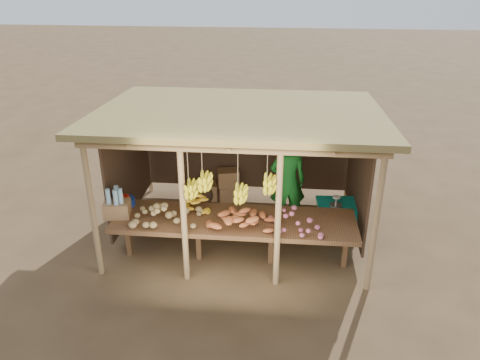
{
  "coord_description": "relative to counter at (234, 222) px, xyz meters",
  "views": [
    {
      "loc": [
        0.71,
        -7.46,
        4.55
      ],
      "look_at": [
        0.0,
        0.0,
        1.05
      ],
      "focal_mm": 35.0,
      "sensor_mm": 36.0,
      "label": 1
    }
  ],
  "objects": [
    {
      "name": "counter",
      "position": [
        0.0,
        0.0,
        0.0
      ],
      "size": [
        3.9,
        1.05,
        0.8
      ],
      "color": "brown",
      "rests_on": "ground"
    },
    {
      "name": "onion_heap",
      "position": [
        0.94,
        -0.24,
        0.24
      ],
      "size": [
        0.94,
        0.69,
        0.36
      ],
      "primitive_type": null,
      "rotation": [
        0.0,
        0.0,
        0.25
      ],
      "color": "#C15D78",
      "rests_on": "counter"
    },
    {
      "name": "tarp_crate",
      "position": [
        1.75,
        0.96,
        -0.39
      ],
      "size": [
        0.76,
        0.66,
        0.86
      ],
      "color": "brown",
      "rests_on": "ground"
    },
    {
      "name": "potato_heap",
      "position": [
        -1.06,
        -0.18,
        0.25
      ],
      "size": [
        1.22,
        0.95,
        0.37
      ],
      "primitive_type": null,
      "rotation": [
        0.0,
        0.0,
        -0.34
      ],
      "color": "#9F8452",
      "rests_on": "counter"
    },
    {
      "name": "vendor",
      "position": [
        0.85,
        1.26,
        0.17
      ],
      "size": [
        0.71,
        0.52,
        1.81
      ],
      "primitive_type": "imported",
      "rotation": [
        0.0,
        0.0,
        3.28
      ],
      "color": "#197223",
      "rests_on": "ground"
    },
    {
      "name": "carton_stack",
      "position": [
        -0.51,
        2.15,
        -0.44
      ],
      "size": [
        0.97,
        0.45,
        0.68
      ],
      "color": "#976B43",
      "rests_on": "ground"
    },
    {
      "name": "bottle_box",
      "position": [
        -1.9,
        -0.08,
        0.26
      ],
      "size": [
        0.45,
        0.37,
        0.51
      ],
      "color": "#976B43",
      "rests_on": "counter"
    },
    {
      "name": "ground",
      "position": [
        -0.0,
        0.95,
        -0.74
      ],
      "size": [
        60.0,
        60.0,
        0.0
      ],
      "primitive_type": "plane",
      "color": "brown",
      "rests_on": "ground"
    },
    {
      "name": "stall_structure",
      "position": [
        -0.01,
        0.96,
        1.18
      ],
      "size": [
        4.7,
        3.5,
        2.43
      ],
      "color": "tan",
      "rests_on": "ground"
    },
    {
      "name": "burlap_sacks",
      "position": [
        -1.02,
        2.08,
        -0.51
      ],
      "size": [
        0.73,
        0.38,
        0.52
      ],
      "color": "#442F1F",
      "rests_on": "ground"
    },
    {
      "name": "banana_pile",
      "position": [
        -0.71,
        0.29,
        0.23
      ],
      "size": [
        0.6,
        0.43,
        0.34
      ],
      "primitive_type": null,
      "rotation": [
        0.0,
        0.0,
        -0.21
      ],
      "color": "yellow",
      "rests_on": "counter"
    },
    {
      "name": "tomato_basin",
      "position": [
        -1.9,
        0.3,
        0.13
      ],
      "size": [
        0.34,
        0.34,
        0.18
      ],
      "rotation": [
        0.0,
        0.0,
        0.42
      ],
      "color": "navy",
      "rests_on": "counter"
    },
    {
      "name": "sweet_potato_heap",
      "position": [
        0.14,
        -0.17,
        0.24
      ],
      "size": [
        1.03,
        0.63,
        0.36
      ],
      "primitive_type": null,
      "rotation": [
        0.0,
        0.0,
        0.02
      ],
      "color": "#C46232",
      "rests_on": "counter"
    }
  ]
}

